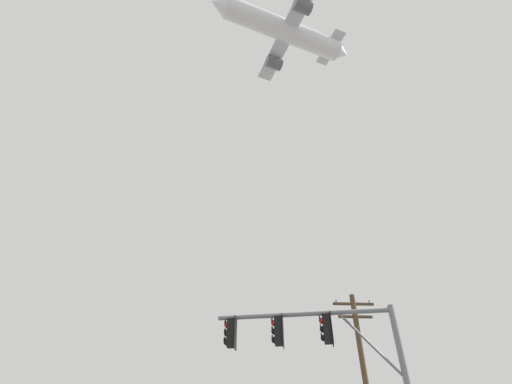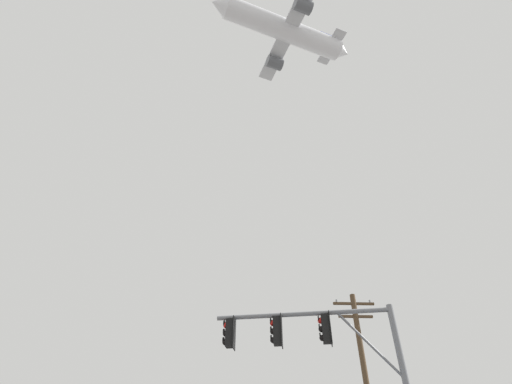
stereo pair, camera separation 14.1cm
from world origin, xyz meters
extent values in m
cylinder|color=slate|center=(3.12, 6.96, 6.26)|extent=(5.70, 1.13, 0.15)
cylinder|color=slate|center=(5.10, 6.62, 5.21)|extent=(1.78, 0.38, 2.14)
cube|color=black|center=(0.73, 7.38, 5.73)|extent=(0.31, 0.36, 0.90)
cylinder|color=black|center=(0.73, 7.38, 6.24)|extent=(0.05, 0.05, 0.12)
cube|color=black|center=(0.87, 7.35, 5.73)|extent=(0.10, 0.46, 1.04)
sphere|color=red|center=(0.59, 7.40, 6.00)|extent=(0.20, 0.20, 0.20)
cylinder|color=black|center=(0.53, 7.41, 6.06)|extent=(0.08, 0.21, 0.21)
sphere|color=black|center=(0.59, 7.40, 5.72)|extent=(0.20, 0.20, 0.20)
cylinder|color=black|center=(0.53, 7.41, 5.78)|extent=(0.08, 0.21, 0.21)
sphere|color=black|center=(0.59, 7.40, 5.44)|extent=(0.20, 0.20, 0.20)
cylinder|color=black|center=(0.53, 7.41, 5.50)|extent=(0.08, 0.21, 0.21)
cube|color=black|center=(2.29, 7.11, 5.73)|extent=(0.31, 0.36, 0.90)
cylinder|color=black|center=(2.29, 7.11, 6.24)|extent=(0.05, 0.05, 0.12)
cube|color=black|center=(2.43, 7.08, 5.73)|extent=(0.10, 0.46, 1.04)
sphere|color=red|center=(2.15, 7.13, 6.00)|extent=(0.20, 0.20, 0.20)
cylinder|color=black|center=(2.09, 7.14, 6.06)|extent=(0.08, 0.21, 0.21)
sphere|color=black|center=(2.15, 7.13, 5.72)|extent=(0.20, 0.20, 0.20)
cylinder|color=black|center=(2.09, 7.14, 5.78)|extent=(0.08, 0.21, 0.21)
sphere|color=black|center=(2.15, 7.13, 5.44)|extent=(0.20, 0.20, 0.20)
cylinder|color=black|center=(2.09, 7.14, 5.50)|extent=(0.08, 0.21, 0.21)
cube|color=black|center=(3.85, 6.84, 5.73)|extent=(0.31, 0.36, 0.90)
cylinder|color=black|center=(3.85, 6.84, 6.24)|extent=(0.05, 0.05, 0.12)
cube|color=black|center=(3.99, 6.81, 5.73)|extent=(0.10, 0.46, 1.04)
sphere|color=red|center=(3.71, 6.86, 6.00)|extent=(0.20, 0.20, 0.20)
cylinder|color=black|center=(3.65, 6.87, 6.06)|extent=(0.08, 0.21, 0.21)
sphere|color=black|center=(3.71, 6.86, 5.72)|extent=(0.20, 0.20, 0.20)
cylinder|color=black|center=(3.65, 6.87, 5.78)|extent=(0.08, 0.21, 0.21)
sphere|color=black|center=(3.71, 6.86, 5.44)|extent=(0.20, 0.20, 0.20)
cylinder|color=black|center=(3.65, 6.87, 5.50)|extent=(0.08, 0.21, 0.21)
cube|color=brown|center=(7.07, 14.16, 9.62)|extent=(2.20, 0.12, 0.12)
cube|color=brown|center=(7.07, 14.16, 8.92)|extent=(1.80, 0.12, 0.12)
cylinder|color=gray|center=(6.17, 14.16, 9.74)|extent=(0.10, 0.10, 0.18)
cylinder|color=gray|center=(7.97, 14.16, 9.74)|extent=(0.10, 0.10, 0.18)
cylinder|color=white|center=(5.90, 21.73, 50.97)|extent=(16.47, 8.34, 2.93)
cone|color=white|center=(-2.70, 18.63, 50.97)|extent=(2.84, 3.30, 2.78)
cone|color=white|center=(14.41, 24.81, 50.97)|extent=(2.56, 2.96, 2.49)
cube|color=silver|center=(6.33, 21.89, 50.53)|extent=(7.17, 15.30, 0.33)
cylinder|color=#595B60|center=(7.80, 17.79, 49.66)|extent=(2.62, 2.29, 1.65)
cylinder|color=#595B60|center=(4.85, 25.98, 49.66)|extent=(2.62, 2.29, 1.65)
cube|color=navy|center=(12.60, 24.15, 52.62)|extent=(2.48, 1.08, 3.47)
cube|color=silver|center=(12.77, 24.22, 51.25)|extent=(3.41, 5.72, 0.18)
camera|label=1|loc=(1.01, -5.75, 1.38)|focal=27.41mm
camera|label=2|loc=(1.15, -5.76, 1.38)|focal=27.41mm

